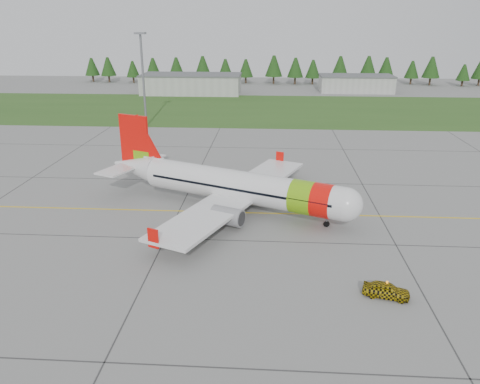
{
  "coord_description": "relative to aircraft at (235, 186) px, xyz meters",
  "views": [
    {
      "loc": [
        -3.75,
        -46.01,
        22.48
      ],
      "look_at": [
        -7.13,
        5.83,
        3.53
      ],
      "focal_mm": 35.0,
      "sensor_mm": 36.0,
      "label": 1
    }
  ],
  "objects": [
    {
      "name": "treeline",
      "position": [
        7.92,
        128.82,
        1.91
      ],
      "size": [
        160.0,
        8.0,
        10.0
      ],
      "primitive_type": null,
      "color": "#1C3F14",
      "rests_on": "ground"
    },
    {
      "name": "hangar_west",
      "position": [
        -22.08,
        100.82,
        -0.09
      ],
      "size": [
        32.0,
        14.0,
        6.0
      ],
      "primitive_type": "cube",
      "color": "#A8A8A3",
      "rests_on": "ground"
    },
    {
      "name": "taxi_guideline",
      "position": [
        7.92,
        -1.18,
        -3.08
      ],
      "size": [
        120.0,
        0.25,
        0.02
      ],
      "primitive_type": "cube",
      "color": "gold",
      "rests_on": "ground"
    },
    {
      "name": "floodlight_mast",
      "position": [
        -24.08,
        48.82,
        6.91
      ],
      "size": [
        0.5,
        0.5,
        20.0
      ],
      "primitive_type": "cylinder",
      "color": "slate",
      "rests_on": "ground"
    },
    {
      "name": "follow_me_car",
      "position": [
        14.52,
        -19.4,
        -1.1
      ],
      "size": [
        1.71,
        1.89,
        3.97
      ],
      "primitive_type": "imported",
      "rotation": [
        0.0,
        0.0,
        1.32
      ],
      "color": "gold",
      "rests_on": "ground"
    },
    {
      "name": "aircraft",
      "position": [
        0.0,
        0.0,
        0.0
      ],
      "size": [
        33.6,
        31.9,
        10.72
      ],
      "rotation": [
        0.0,
        0.0,
        -0.41
      ],
      "color": "silver",
      "rests_on": "ground"
    },
    {
      "name": "grass_strip",
      "position": [
        7.92,
        72.82,
        -3.08
      ],
      "size": [
        320.0,
        50.0,
        0.03
      ],
      "primitive_type": "cube",
      "color": "#30561E",
      "rests_on": "ground"
    },
    {
      "name": "hangar_east",
      "position": [
        32.92,
        108.82,
        -0.49
      ],
      "size": [
        24.0,
        12.0,
        5.2
      ],
      "primitive_type": "cube",
      "color": "#A8A8A3",
      "rests_on": "ground"
    },
    {
      "name": "ground",
      "position": [
        7.92,
        -9.18,
        -3.09
      ],
      "size": [
        320.0,
        320.0,
        0.0
      ],
      "primitive_type": "plane",
      "color": "gray",
      "rests_on": "ground"
    },
    {
      "name": "service_van",
      "position": [
        -23.71,
        40.51,
        -0.86
      ],
      "size": [
        1.75,
        1.68,
        4.47
      ],
      "primitive_type": "imported",
      "rotation": [
        0.0,
        0.0,
        0.14
      ],
      "color": "silver",
      "rests_on": "ground"
    }
  ]
}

